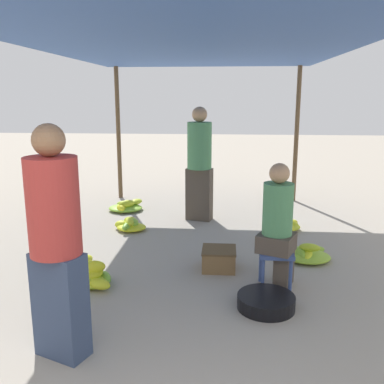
% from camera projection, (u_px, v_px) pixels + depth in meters
% --- Properties ---
extents(canopy_post_back_left, '(0.08, 0.08, 2.46)m').
position_uv_depth(canopy_post_back_left, '(118.00, 134.00, 8.07)').
color(canopy_post_back_left, brown).
rests_on(canopy_post_back_left, ground).
extents(canopy_post_back_right, '(0.08, 0.08, 2.46)m').
position_uv_depth(canopy_post_back_right, '(296.00, 135.00, 7.81)').
color(canopy_post_back_right, brown).
rests_on(canopy_post_back_right, ground).
extents(canopy_tarp, '(3.71, 5.94, 0.04)m').
position_uv_depth(canopy_tarp, '(195.00, 48.00, 4.97)').
color(canopy_tarp, '#33569E').
rests_on(canopy_tarp, canopy_post_front_left).
extents(vendor_foreground, '(0.49, 0.49, 1.75)m').
position_uv_depth(vendor_foreground, '(56.00, 241.00, 3.08)').
color(vendor_foreground, '#384766').
rests_on(vendor_foreground, ground).
extents(stool, '(0.34, 0.34, 0.40)m').
position_uv_depth(stool, '(276.00, 258.00, 4.35)').
color(stool, '#384C84').
rests_on(stool, ground).
extents(vendor_seated, '(0.45, 0.45, 1.30)m').
position_uv_depth(vendor_seated, '(279.00, 225.00, 4.28)').
color(vendor_seated, '#4C4238').
rests_on(vendor_seated, ground).
extents(basin_black, '(0.54, 0.54, 0.13)m').
position_uv_depth(basin_black, '(266.00, 302.00, 3.97)').
color(basin_black, black).
rests_on(basin_black, ground).
extents(banana_pile_left_0, '(0.58, 0.55, 0.21)m').
position_uv_depth(banana_pile_left_0, '(126.00, 207.00, 7.36)').
color(banana_pile_left_0, '#BFD12A').
rests_on(banana_pile_left_0, ground).
extents(banana_pile_left_1, '(0.43, 0.48, 0.28)m').
position_uv_depth(banana_pile_left_1, '(93.00, 279.00, 4.40)').
color(banana_pile_left_1, yellow).
rests_on(banana_pile_left_1, ground).
extents(banana_pile_left_2, '(0.55, 0.44, 0.22)m').
position_uv_depth(banana_pile_left_2, '(70.00, 261.00, 4.91)').
color(banana_pile_left_2, yellow).
rests_on(banana_pile_left_2, ground).
extents(banana_pile_left_3, '(0.49, 0.43, 0.19)m').
position_uv_depth(banana_pile_left_3, '(130.00, 225.00, 6.27)').
color(banana_pile_left_3, '#7CB636').
rests_on(banana_pile_left_3, ground).
extents(banana_pile_right_0, '(0.55, 0.55, 0.22)m').
position_uv_depth(banana_pile_right_0, '(307.00, 255.00, 5.14)').
color(banana_pile_right_0, yellow).
rests_on(banana_pile_right_0, ground).
extents(banana_pile_right_1, '(0.48, 0.50, 0.20)m').
position_uv_depth(banana_pile_right_1, '(286.00, 225.00, 6.31)').
color(banana_pile_right_1, yellow).
rests_on(banana_pile_right_1, ground).
extents(crate_near, '(0.38, 0.38, 0.24)m').
position_uv_depth(crate_near, '(219.00, 259.00, 4.87)').
color(crate_near, brown).
rests_on(crate_near, ground).
extents(shopper_walking_mid, '(0.46, 0.46, 1.78)m').
position_uv_depth(shopper_walking_mid, '(199.00, 162.00, 6.64)').
color(shopper_walking_mid, '#4C4238').
rests_on(shopper_walking_mid, ground).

